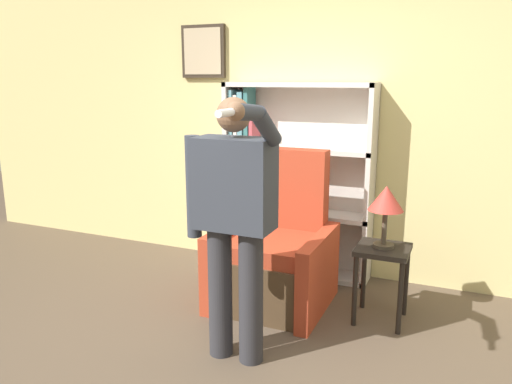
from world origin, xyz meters
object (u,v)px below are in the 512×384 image
armchair (276,256)px  side_table (382,263)px  person_standing (234,215)px  table_lamp (386,201)px  bookcase (282,181)px

armchair → side_table: armchair is taller
armchair → person_standing: (0.07, -0.88, 0.57)m
person_standing → table_lamp: person_standing is taller
person_standing → side_table: (0.75, 0.87, -0.50)m
person_standing → armchair: bearing=94.3°
bookcase → side_table: bookcase is taller
table_lamp → armchair: bearing=179.5°
bookcase → armchair: 0.82m
side_table → person_standing: bearing=-130.7°
bookcase → person_standing: 1.56m
bookcase → armchair: bookcase is taller
table_lamp → person_standing: bearing=-130.7°
bookcase → table_lamp: size_ratio=3.81×
bookcase → person_standing: bookcase is taller
bookcase → side_table: bearing=-33.0°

